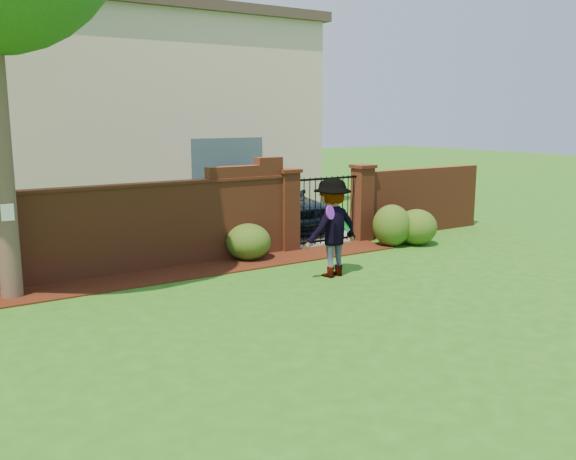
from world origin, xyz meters
TOP-DOWN VIEW (x-y plane):
  - ground at (0.00, 0.00)m, footprint 80.00×80.00m
  - mulch_bed at (-0.95, 3.34)m, footprint 11.10×1.08m
  - brick_wall at (-2.01, 4.00)m, footprint 8.70×0.31m
  - brick_wall_return at (6.60, 4.00)m, footprint 4.00×0.25m
  - pillar_left at (2.40, 4.00)m, footprint 0.50×0.50m
  - pillar_right at (4.60, 4.00)m, footprint 0.50×0.50m
  - iron_gate at (3.50, 4.00)m, footprint 1.78×0.03m
  - driveway at (3.50, 8.00)m, footprint 3.20×8.00m
  - house at (1.00, 12.00)m, footprint 12.40×6.40m
  - car at (3.51, 6.48)m, footprint 2.11×4.68m
  - paper_notice at (-3.60, 3.21)m, footprint 0.20×0.01m
  - shrub_left at (1.17, 3.66)m, footprint 0.96×0.96m
  - shrub_middle at (4.74, 3.06)m, footprint 0.90×0.90m
  - shrub_right at (5.35, 2.85)m, footprint 0.97×0.97m
  - man at (1.85, 1.57)m, footprint 1.30×0.84m
  - frisbee_purple at (1.54, 1.25)m, footprint 0.28×0.18m
  - frisbee_green at (2.19, 1.56)m, footprint 0.27×0.14m

SIDE VIEW (x-z plane):
  - ground at x=0.00m, z-range -0.01..0.00m
  - driveway at x=3.50m, z-range 0.00..0.01m
  - mulch_bed at x=-0.95m, z-range 0.00..0.03m
  - shrub_left at x=1.17m, z-range 0.00..0.79m
  - shrub_right at x=5.35m, z-range 0.00..0.86m
  - shrub_middle at x=4.74m, z-range 0.00..0.99m
  - car at x=3.51m, z-range 0.00..1.56m
  - brick_wall_return at x=6.60m, z-range 0.00..1.70m
  - iron_gate at x=3.50m, z-range 0.05..1.65m
  - brick_wall at x=-2.01m, z-range -0.15..2.01m
  - man at x=1.85m, z-range 0.00..1.90m
  - pillar_left at x=2.40m, z-range 0.02..1.90m
  - pillar_right at x=4.60m, z-range 0.02..1.90m
  - frisbee_green at x=2.19m, z-range 0.85..1.11m
  - frisbee_purple at x=1.54m, z-range 1.19..1.45m
  - paper_notice at x=-3.60m, z-range 1.36..1.64m
  - house at x=1.00m, z-range 0.01..6.31m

